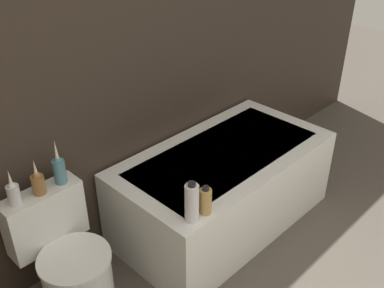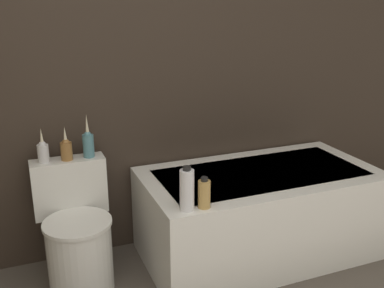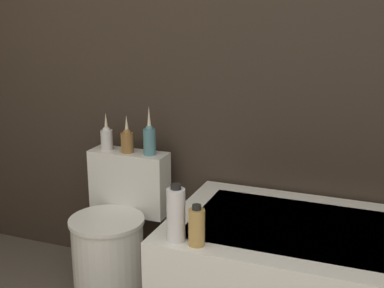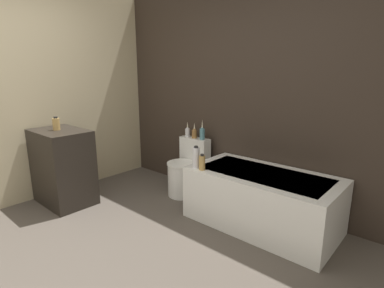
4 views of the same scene
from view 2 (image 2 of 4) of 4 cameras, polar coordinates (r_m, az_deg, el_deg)
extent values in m
cube|color=#332821|center=(2.77, -10.72, 11.53)|extent=(6.40, 0.06, 2.60)
cube|color=white|center=(2.96, 8.49, -8.66)|extent=(1.48, 0.78, 0.56)
cube|color=#B7BCC6|center=(2.84, 8.75, -3.68)|extent=(1.28, 0.58, 0.01)
cylinder|color=white|center=(2.68, -13.99, -13.83)|extent=(0.36, 0.36, 0.42)
cylinder|color=white|center=(2.58, -14.36, -9.70)|extent=(0.38, 0.38, 0.02)
cube|color=white|center=(2.75, -15.30, -5.19)|extent=(0.42, 0.14, 0.34)
cylinder|color=silver|center=(2.67, -18.37, -1.15)|extent=(0.06, 0.06, 0.10)
sphere|color=silver|center=(2.65, -18.48, -0.08)|extent=(0.04, 0.04, 0.04)
cone|color=beige|center=(2.64, -18.58, 0.89)|extent=(0.02, 0.02, 0.09)
cylinder|color=olive|center=(2.67, -15.66, -0.89)|extent=(0.07, 0.07, 0.10)
sphere|color=olive|center=(2.65, -15.75, 0.17)|extent=(0.04, 0.04, 0.04)
cone|color=beige|center=(2.64, -15.84, 1.15)|extent=(0.02, 0.02, 0.09)
cylinder|color=teal|center=(2.68, -13.02, -0.24)|extent=(0.06, 0.06, 0.13)
sphere|color=teal|center=(2.66, -13.12, 1.14)|extent=(0.04, 0.04, 0.04)
cone|color=beige|center=(2.64, -13.21, 2.40)|extent=(0.02, 0.02, 0.12)
cylinder|color=silver|center=(2.29, -0.65, -5.88)|extent=(0.07, 0.07, 0.22)
cylinder|color=black|center=(2.24, -0.66, -3.11)|extent=(0.04, 0.04, 0.02)
cylinder|color=tan|center=(2.32, 1.56, -6.40)|extent=(0.06, 0.06, 0.15)
cylinder|color=black|center=(2.29, 1.58, -4.48)|extent=(0.04, 0.04, 0.02)
camera|label=1|loc=(1.00, -70.09, 37.74)|focal=42.00mm
camera|label=3|loc=(1.53, 62.64, 5.48)|focal=50.00mm
camera|label=4|loc=(2.73, 75.67, 3.75)|focal=28.00mm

